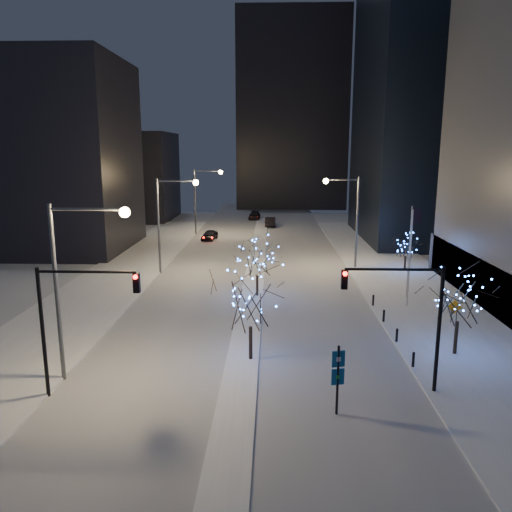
{
  "coord_description": "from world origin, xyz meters",
  "views": [
    {
      "loc": [
        1.75,
        -23.91,
        12.73
      ],
      "look_at": [
        0.59,
        12.59,
        5.0
      ],
      "focal_mm": 35.0,
      "sensor_mm": 36.0,
      "label": 1
    }
  ],
  "objects_px": {
    "holiday_tree_plaza_far": "(406,246)",
    "construction_sign": "(455,309)",
    "car_near": "(210,235)",
    "holiday_tree_plaza_near": "(459,297)",
    "car_far": "(255,216)",
    "street_lamp_w_near": "(74,268)",
    "street_lamp_w_far": "(202,192)",
    "wayfinding_sign": "(338,373)",
    "street_lamp_w_mid": "(168,212)",
    "traffic_signal_west": "(71,311)",
    "holiday_tree_median_near": "(250,299)",
    "holiday_tree_median_far": "(257,259)",
    "traffic_signal_east": "(410,308)",
    "street_lamp_east": "(349,210)",
    "car_mid": "(270,222)"
  },
  "relations": [
    {
      "from": "holiday_tree_median_far",
      "to": "holiday_tree_plaza_far",
      "type": "bearing_deg",
      "value": 32.5
    },
    {
      "from": "street_lamp_w_near",
      "to": "car_far",
      "type": "relative_size",
      "value": 1.98
    },
    {
      "from": "street_lamp_w_far",
      "to": "holiday_tree_plaza_far",
      "type": "bearing_deg",
      "value": -43.23
    },
    {
      "from": "traffic_signal_east",
      "to": "holiday_tree_median_near",
      "type": "bearing_deg",
      "value": 155.32
    },
    {
      "from": "street_lamp_w_mid",
      "to": "holiday_tree_plaza_near",
      "type": "bearing_deg",
      "value": -43.08
    },
    {
      "from": "street_lamp_w_near",
      "to": "holiday_tree_median_near",
      "type": "distance_m",
      "value": 10.19
    },
    {
      "from": "car_near",
      "to": "holiday_tree_plaza_near",
      "type": "bearing_deg",
      "value": -53.53
    },
    {
      "from": "holiday_tree_plaza_far",
      "to": "construction_sign",
      "type": "bearing_deg",
      "value": -92.23
    },
    {
      "from": "car_near",
      "to": "car_mid",
      "type": "distance_m",
      "value": 16.32
    },
    {
      "from": "holiday_tree_plaza_near",
      "to": "construction_sign",
      "type": "relative_size",
      "value": 3.19
    },
    {
      "from": "street_lamp_east",
      "to": "construction_sign",
      "type": "height_order",
      "value": "street_lamp_east"
    },
    {
      "from": "street_lamp_east",
      "to": "holiday_tree_plaza_far",
      "type": "bearing_deg",
      "value": -13.88
    },
    {
      "from": "traffic_signal_east",
      "to": "holiday_tree_plaza_near",
      "type": "distance_m",
      "value": 6.85
    },
    {
      "from": "holiday_tree_plaza_far",
      "to": "street_lamp_w_far",
      "type": "bearing_deg",
      "value": 136.77
    },
    {
      "from": "holiday_tree_median_far",
      "to": "street_lamp_w_near",
      "type": "bearing_deg",
      "value": -119.57
    },
    {
      "from": "holiday_tree_median_far",
      "to": "construction_sign",
      "type": "height_order",
      "value": "holiday_tree_median_far"
    },
    {
      "from": "car_near",
      "to": "holiday_tree_median_far",
      "type": "relative_size",
      "value": 0.82
    },
    {
      "from": "street_lamp_w_near",
      "to": "street_lamp_w_far",
      "type": "bearing_deg",
      "value": 90.0
    },
    {
      "from": "street_lamp_w_near",
      "to": "wayfinding_sign",
      "type": "bearing_deg",
      "value": -13.63
    },
    {
      "from": "street_lamp_w_mid",
      "to": "holiday_tree_median_near",
      "type": "distance_m",
      "value": 24.19
    },
    {
      "from": "car_far",
      "to": "street_lamp_w_near",
      "type": "bearing_deg",
      "value": -94.5
    },
    {
      "from": "holiday_tree_median_near",
      "to": "holiday_tree_median_far",
      "type": "distance_m",
      "value": 13.77
    },
    {
      "from": "street_lamp_w_far",
      "to": "holiday_tree_median_near",
      "type": "distance_m",
      "value": 48.13
    },
    {
      "from": "car_near",
      "to": "holiday_tree_plaza_far",
      "type": "bearing_deg",
      "value": -28.99
    },
    {
      "from": "holiday_tree_plaza_far",
      "to": "car_mid",
      "type": "bearing_deg",
      "value": 114.11
    },
    {
      "from": "street_lamp_w_far",
      "to": "car_near",
      "type": "bearing_deg",
      "value": -70.72
    },
    {
      "from": "street_lamp_w_near",
      "to": "car_mid",
      "type": "distance_m",
      "value": 60.2
    },
    {
      "from": "traffic_signal_east",
      "to": "construction_sign",
      "type": "distance_m",
      "value": 13.22
    },
    {
      "from": "street_lamp_w_far",
      "to": "holiday_tree_median_near",
      "type": "height_order",
      "value": "street_lamp_w_far"
    },
    {
      "from": "holiday_tree_plaza_far",
      "to": "construction_sign",
      "type": "relative_size",
      "value": 2.29
    },
    {
      "from": "street_lamp_w_far",
      "to": "holiday_tree_plaza_near",
      "type": "height_order",
      "value": "street_lamp_w_far"
    },
    {
      "from": "street_lamp_w_mid",
      "to": "car_mid",
      "type": "height_order",
      "value": "street_lamp_w_mid"
    },
    {
      "from": "street_lamp_w_near",
      "to": "street_lamp_east",
      "type": "height_order",
      "value": "same"
    },
    {
      "from": "traffic_signal_east",
      "to": "car_mid",
      "type": "height_order",
      "value": "traffic_signal_east"
    },
    {
      "from": "street_lamp_w_far",
      "to": "wayfinding_sign",
      "type": "distance_m",
      "value": 55.34
    },
    {
      "from": "car_near",
      "to": "holiday_tree_plaza_far",
      "type": "xyz_separation_m",
      "value": [
        23.31,
        -18.72,
        2.09
      ]
    },
    {
      "from": "street_lamp_w_far",
      "to": "holiday_tree_plaza_far",
      "type": "xyz_separation_m",
      "value": [
        24.97,
        -23.47,
        -3.69
      ]
    },
    {
      "from": "traffic_signal_west",
      "to": "street_lamp_east",
      "type": "bearing_deg",
      "value": 58.31
    },
    {
      "from": "street_lamp_east",
      "to": "wayfinding_sign",
      "type": "height_order",
      "value": "street_lamp_east"
    },
    {
      "from": "car_far",
      "to": "holiday_tree_median_near",
      "type": "distance_m",
      "value": 64.85
    },
    {
      "from": "holiday_tree_plaza_far",
      "to": "holiday_tree_plaza_near",
      "type": "bearing_deg",
      "value": -96.7
    },
    {
      "from": "traffic_signal_east",
      "to": "car_far",
      "type": "xyz_separation_m",
      "value": [
        -10.44,
        68.61,
        -4.03
      ]
    },
    {
      "from": "holiday_tree_median_near",
      "to": "holiday_tree_median_far",
      "type": "bearing_deg",
      "value": 90.0
    },
    {
      "from": "street_lamp_w_mid",
      "to": "traffic_signal_west",
      "type": "height_order",
      "value": "street_lamp_w_mid"
    },
    {
      "from": "street_lamp_w_near",
      "to": "holiday_tree_plaza_near",
      "type": "distance_m",
      "value": 22.87
    },
    {
      "from": "street_lamp_east",
      "to": "holiday_tree_plaza_far",
      "type": "relative_size",
      "value": 2.49
    },
    {
      "from": "street_lamp_w_mid",
      "to": "car_far",
      "type": "height_order",
      "value": "street_lamp_w_mid"
    },
    {
      "from": "street_lamp_w_far",
      "to": "street_lamp_east",
      "type": "distance_m",
      "value": 29.08
    },
    {
      "from": "street_lamp_east",
      "to": "holiday_tree_plaza_far",
      "type": "height_order",
      "value": "street_lamp_east"
    },
    {
      "from": "street_lamp_w_far",
      "to": "traffic_signal_east",
      "type": "height_order",
      "value": "street_lamp_w_far"
    }
  ]
}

